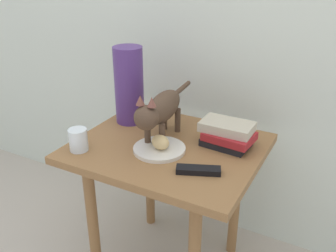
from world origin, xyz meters
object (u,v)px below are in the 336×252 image
side_table (168,166)px  candle_jar (78,141)px  book_stack (227,134)px  green_vase (129,85)px  plate (159,149)px  cat (160,110)px  tv_remote (198,170)px  bread_roll (159,142)px

side_table → candle_jar: candle_jar is taller
side_table → book_stack: (0.20, 0.10, 0.14)m
book_stack → green_vase: green_vase is taller
plate → green_vase: 0.34m
cat → book_stack: size_ratio=2.30×
green_vase → book_stack: bearing=-2.4°
plate → green_vase: green_vase is taller
cat → green_vase: bearing=153.6°
plate → cat: bearing=115.7°
green_vase → candle_jar: 0.34m
tv_remote → green_vase: bearing=127.6°
side_table → green_vase: size_ratio=2.14×
cat → candle_jar: 0.33m
book_stack → side_table: bearing=-152.8°
plate → cat: (-0.04, 0.07, 0.13)m
plate → bread_roll: bread_roll is taller
plate → green_vase: bearing=144.0°
cat → book_stack: 0.27m
cat → bread_roll: bearing=-63.7°
side_table → bread_roll: bread_roll is taller
candle_jar → cat: bearing=42.4°
book_stack → candle_jar: 0.56m
bread_roll → tv_remote: bearing=-20.3°
side_table → cat: (-0.04, 0.02, 0.23)m
book_stack → plate: bearing=-142.4°
tv_remote → cat: bearing=124.5°
candle_jar → tv_remote: candle_jar is taller
cat → green_vase: green_vase is taller
plate → tv_remote: bearing=-20.8°
cat → tv_remote: size_ratio=3.19×
book_stack → tv_remote: size_ratio=1.39×
plate → bread_roll: (0.00, -0.00, 0.03)m
green_vase → candle_jar: (-0.02, -0.32, -0.13)m
plate → book_stack: (0.21, 0.16, 0.04)m
bread_roll → book_stack: (0.20, 0.16, 0.01)m
cat → green_vase: size_ratio=1.46×
side_table → green_vase: green_vase is taller
cat → candle_jar: bearing=-137.6°
candle_jar → tv_remote: (0.46, 0.06, -0.03)m
tv_remote → candle_jar: bearing=165.4°
cat → book_stack: bearing=19.3°
bread_roll → cat: size_ratio=0.17×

